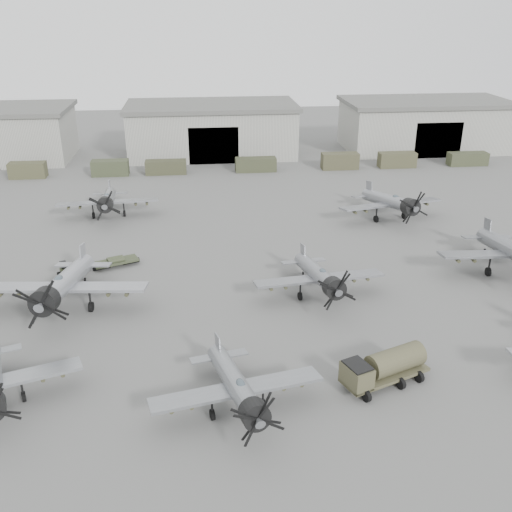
% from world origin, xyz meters
% --- Properties ---
extents(ground, '(220.00, 220.00, 0.00)m').
position_xyz_m(ground, '(0.00, 0.00, 0.00)').
color(ground, '#61615E').
rests_on(ground, ground).
extents(hangar_center, '(29.00, 14.80, 8.70)m').
position_xyz_m(hangar_center, '(0.00, 61.96, 4.37)').
color(hangar_center, '#AFAFA4').
rests_on(hangar_center, ground).
extents(hangar_right, '(29.00, 14.80, 8.70)m').
position_xyz_m(hangar_right, '(38.00, 61.96, 4.37)').
color(hangar_right, '#AFAFA4').
rests_on(hangar_right, ground).
extents(support_truck_1, '(5.38, 2.20, 2.34)m').
position_xyz_m(support_truck_1, '(-28.33, 50.00, 1.17)').
color(support_truck_1, '#43432C').
rests_on(support_truck_1, ground).
extents(support_truck_2, '(5.55, 2.20, 2.35)m').
position_xyz_m(support_truck_2, '(-16.09, 50.00, 1.18)').
color(support_truck_2, '#373D28').
rests_on(support_truck_2, ground).
extents(support_truck_3, '(6.24, 2.20, 2.10)m').
position_xyz_m(support_truck_3, '(-7.64, 50.00, 1.05)').
color(support_truck_3, '#393A26').
rests_on(support_truck_3, ground).
extents(support_truck_4, '(6.38, 2.20, 2.12)m').
position_xyz_m(support_truck_4, '(6.34, 50.00, 1.06)').
color(support_truck_4, '#383B27').
rests_on(support_truck_4, ground).
extents(support_truck_5, '(5.83, 2.20, 2.52)m').
position_xyz_m(support_truck_5, '(19.82, 50.00, 1.26)').
color(support_truck_5, '#41402A').
rests_on(support_truck_5, ground).
extents(support_truck_6, '(5.94, 2.20, 2.39)m').
position_xyz_m(support_truck_6, '(29.21, 50.00, 1.19)').
color(support_truck_6, '#42422B').
rests_on(support_truck_6, ground).
extents(support_truck_7, '(6.34, 2.20, 2.07)m').
position_xyz_m(support_truck_7, '(41.09, 50.00, 1.03)').
color(support_truck_7, '#393D28').
rests_on(support_truck_7, ground).
extents(aircraft_near_1, '(11.34, 10.21, 4.50)m').
position_xyz_m(aircraft_near_1, '(-0.93, -7.75, 2.05)').
color(aircraft_near_1, gray).
rests_on(aircraft_near_1, ground).
extents(aircraft_mid_1, '(14.07, 12.66, 5.60)m').
position_xyz_m(aircraft_mid_1, '(-14.57, 7.13, 2.55)').
color(aircraft_mid_1, '#A0A3A9').
rests_on(aircraft_mid_1, ground).
extents(aircraft_mid_2, '(11.84, 10.65, 4.71)m').
position_xyz_m(aircraft_mid_2, '(7.52, 7.26, 2.14)').
color(aircraft_mid_2, gray).
rests_on(aircraft_mid_2, ground).
extents(aircraft_far_0, '(12.35, 11.11, 4.92)m').
position_xyz_m(aircraft_far_0, '(-13.93, 30.75, 2.24)').
color(aircraft_far_0, gray).
rests_on(aircraft_far_0, ground).
extents(aircraft_far_1, '(12.97, 11.67, 5.15)m').
position_xyz_m(aircraft_far_1, '(20.31, 26.01, 2.34)').
color(aircraft_far_1, gray).
rests_on(aircraft_far_1, ground).
extents(fuel_tanker, '(6.73, 4.52, 2.47)m').
position_xyz_m(fuel_tanker, '(9.32, -5.51, 1.42)').
color(fuel_tanker, '#49462F').
rests_on(fuel_tanker, ground).
extents(tug_trailer, '(7.54, 4.20, 1.52)m').
position_xyz_m(tug_trailer, '(-13.88, 15.10, 0.57)').
color(tug_trailer, '#343B26').
rests_on(tug_trailer, ground).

